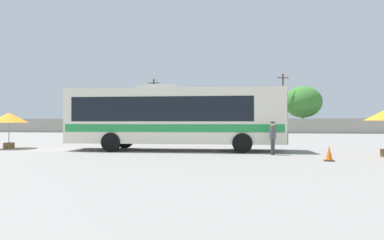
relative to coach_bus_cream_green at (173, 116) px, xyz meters
The scene contains 14 objects.
ground_plane 10.27m from the coach_bus_cream_green, 87.87° to the left, with size 300.00×300.00×0.00m, color gray.
perimeter_wall 29.36m from the coach_bus_cream_green, 89.27° to the left, with size 80.00×0.30×2.13m, color #9E998C.
coach_bus_cream_green is the anchor object (origin of this frame).
attendant_by_bus_door 5.75m from the coach_bus_cream_green, 19.37° to the right, with size 0.44×0.44×1.63m.
vendor_umbrella_near_gate_orange 10.13m from the coach_bus_cream_green, behind, with size 2.18×2.18×2.18m.
parked_car_leftmost_dark_blue 27.41m from the coach_bus_cream_green, 115.22° to the left, with size 4.33×2.05×1.46m.
parked_car_second_dark_blue 25.53m from the coach_bus_cream_green, 101.74° to the left, with size 4.49×2.18×1.50m.
utility_pole_near 32.37m from the coach_bus_cream_green, 105.48° to the left, with size 1.80×0.24×8.36m.
utility_pole_far 33.62m from the coach_bus_cream_green, 70.46° to the left, with size 1.77×0.57×8.90m.
roadside_tree_left 36.91m from the coach_bus_cream_green, 117.23° to the left, with size 4.69×4.69×6.56m.
roadside_tree_midleft 37.14m from the coach_bus_cream_green, 101.67° to the left, with size 5.90×5.90×7.32m.
roadside_tree_midright 34.22m from the coach_bus_cream_green, 87.19° to the left, with size 3.38×3.38×5.47m.
roadside_tree_right 36.43m from the coach_bus_cream_green, 66.47° to the left, with size 5.73×5.73×7.16m.
traffic_cone_on_apron 8.59m from the coach_bus_cream_green, 29.80° to the right, with size 0.36×0.36×0.64m.
Camera 1 is at (2.87, -18.05, 1.61)m, focal length 29.96 mm.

